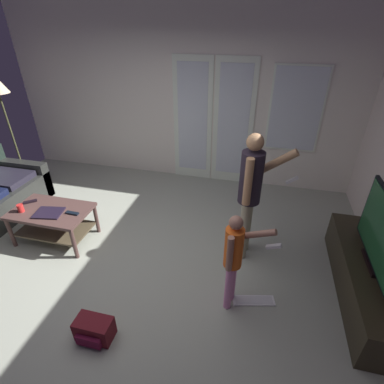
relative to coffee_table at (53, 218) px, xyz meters
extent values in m
cube|color=#9B9F90|center=(1.11, -0.28, -0.35)|extent=(6.01, 5.14, 0.02)
cube|color=white|center=(1.11, 2.26, 1.09)|extent=(6.01, 0.06, 2.86)
cube|color=white|center=(1.35, 2.22, 0.70)|extent=(0.67, 0.02, 2.14)
cube|color=silver|center=(1.35, 2.20, 0.75)|extent=(0.51, 0.01, 1.84)
cube|color=white|center=(2.04, 2.22, 0.70)|extent=(0.67, 0.02, 2.14)
cube|color=silver|center=(2.04, 2.20, 0.75)|extent=(0.51, 0.01, 1.84)
cube|color=white|center=(2.99, 2.22, 1.02)|extent=(0.82, 0.02, 1.33)
cube|color=silver|center=(2.99, 2.20, 1.02)|extent=(0.76, 0.01, 1.27)
cube|color=#292A27|center=(-1.25, 0.94, -0.05)|extent=(0.94, 0.16, 0.59)
cube|color=#25222F|center=(-1.22, 0.57, 0.13)|extent=(0.70, 0.53, 0.09)
cube|color=#4D3531|center=(0.00, 0.00, 0.11)|extent=(0.99, 0.61, 0.04)
cube|color=brown|center=(0.00, 0.00, -0.18)|extent=(0.91, 0.53, 0.02)
cylinder|color=#4D3531|center=(-0.46, -0.27, -0.13)|extent=(0.05, 0.05, 0.43)
cylinder|color=#4D3531|center=(0.46, -0.27, -0.13)|extent=(0.05, 0.05, 0.43)
cylinder|color=#4D3531|center=(-0.46, 0.27, -0.13)|extent=(0.05, 0.05, 0.43)
cylinder|color=#4D3531|center=(0.46, 0.27, -0.13)|extent=(0.05, 0.05, 0.43)
cube|color=black|center=(3.76, -0.03, -0.13)|extent=(0.46, 1.79, 0.43)
cube|color=black|center=(3.76, -0.03, 0.10)|extent=(0.08, 0.39, 0.04)
cube|color=black|center=(3.76, -0.03, 0.48)|extent=(0.04, 1.13, 0.71)
cube|color=#194C28|center=(3.74, -0.03, 0.48)|extent=(0.00, 1.08, 0.66)
cylinder|color=tan|center=(2.46, 0.24, 0.05)|extent=(0.11, 0.11, 0.78)
cylinder|color=tan|center=(2.48, 0.41, 0.05)|extent=(0.11, 0.11, 0.78)
cylinder|color=#28202D|center=(2.47, 0.33, 0.74)|extent=(0.25, 0.25, 0.61)
sphere|color=tan|center=(2.47, 0.33, 1.16)|extent=(0.19, 0.19, 0.19)
cylinder|color=tan|center=(2.45, 0.16, 0.77)|extent=(0.09, 0.09, 0.54)
cylinder|color=tan|center=(2.70, 0.47, 0.88)|extent=(0.49, 0.15, 0.40)
cube|color=white|center=(2.91, 0.44, 0.71)|extent=(0.13, 0.06, 0.11)
cylinder|color=pink|center=(2.39, -0.54, -0.07)|extent=(0.08, 0.08, 0.54)
cylinder|color=pink|center=(2.41, -0.43, -0.07)|extent=(0.08, 0.08, 0.54)
cylinder|color=orange|center=(2.40, -0.49, 0.41)|extent=(0.18, 0.18, 0.43)
sphere|color=#9A6956|center=(2.40, -0.49, 0.70)|extent=(0.13, 0.13, 0.13)
cylinder|color=#9A6956|center=(2.38, -0.60, 0.44)|extent=(0.06, 0.06, 0.38)
cylinder|color=#9A6956|center=(2.59, -0.40, 0.54)|extent=(0.37, 0.13, 0.22)
cube|color=white|center=(2.75, -0.43, 0.46)|extent=(0.14, 0.07, 0.09)
cylinder|color=#2C242A|center=(-1.62, 1.34, -0.33)|extent=(0.26, 0.26, 0.02)
cylinder|color=#484A2C|center=(-1.62, 1.34, 0.46)|extent=(0.03, 0.03, 1.60)
cube|color=maroon|center=(1.23, -1.17, -0.23)|extent=(0.34, 0.19, 0.22)
cube|color=maroon|center=(1.23, -1.29, -0.26)|extent=(0.24, 0.04, 0.11)
cube|color=white|center=(2.66, -0.41, -0.33)|extent=(0.46, 0.23, 0.02)
cube|color=silver|center=(2.66, -0.41, -0.32)|extent=(0.41, 0.19, 0.00)
cube|color=black|center=(0.04, -0.08, 0.14)|extent=(0.37, 0.31, 0.02)
cylinder|color=red|center=(-0.33, -0.12, 0.18)|extent=(0.07, 0.07, 0.10)
cube|color=black|center=(-0.37, 0.09, 0.14)|extent=(0.16, 0.15, 0.02)
cube|color=black|center=(0.33, -0.01, 0.14)|extent=(0.17, 0.06, 0.02)
camera|label=1|loc=(2.52, -2.60, 2.26)|focal=27.55mm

